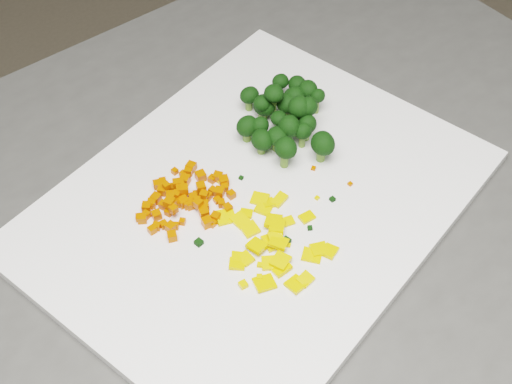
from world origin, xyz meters
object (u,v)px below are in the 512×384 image
counter_block (245,372)px  carrot_pile (183,193)px  pepper_pile (273,239)px  broccoli_pile (291,110)px  cutting_board (256,202)px

counter_block → carrot_pile: (-0.07, 0.01, 0.48)m
pepper_pile → broccoli_pile: size_ratio=0.97×
cutting_board → pepper_pile: (-0.02, -0.06, 0.01)m
cutting_board → counter_block: bearing=92.1°
counter_block → broccoli_pile: (0.09, 0.04, 0.49)m
pepper_pile → cutting_board: bearing=73.9°
cutting_board → broccoli_pile: bearing=37.3°
carrot_pile → counter_block: bearing=-6.4°
carrot_pile → broccoli_pile: 0.16m
counter_block → pepper_pile: (-0.02, -0.09, 0.47)m
broccoli_pile → carrot_pile: bearing=-168.5°
counter_block → pepper_pile: 0.48m
broccoli_pile → pepper_pile: bearing=-129.9°
cutting_board → pepper_pile: size_ratio=3.88×
carrot_pile → pepper_pile: (0.05, -0.10, -0.01)m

